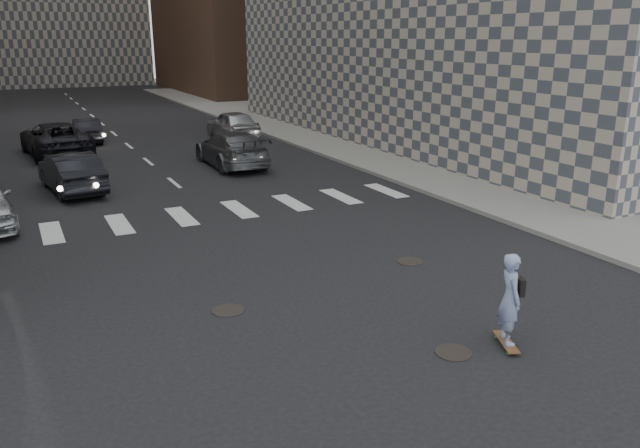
{
  "coord_description": "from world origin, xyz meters",
  "views": [
    {
      "loc": [
        -5.78,
        -10.81,
        5.73
      ],
      "look_at": [
        0.79,
        2.31,
        1.3
      ],
      "focal_mm": 35.0,
      "sensor_mm": 36.0,
      "label": 1
    }
  ],
  "objects_px": {
    "skateboarder": "(510,299)",
    "traffic_car_e": "(87,130)",
    "traffic_car_b": "(231,148)",
    "traffic_car_d": "(233,124)",
    "traffic_car_c": "(56,139)",
    "traffic_car_a": "(71,172)"
  },
  "relations": [
    {
      "from": "traffic_car_a",
      "to": "traffic_car_b",
      "type": "bearing_deg",
      "value": -171.55
    },
    {
      "from": "traffic_car_c",
      "to": "traffic_car_e",
      "type": "relative_size",
      "value": 1.46
    },
    {
      "from": "traffic_car_c",
      "to": "traffic_car_d",
      "type": "xyz_separation_m",
      "value": [
        9.6,
        0.97,
        0.01
      ]
    },
    {
      "from": "traffic_car_b",
      "to": "traffic_car_d",
      "type": "height_order",
      "value": "traffic_car_d"
    },
    {
      "from": "traffic_car_c",
      "to": "traffic_car_d",
      "type": "distance_m",
      "value": 9.65
    },
    {
      "from": "traffic_car_d",
      "to": "traffic_car_e",
      "type": "height_order",
      "value": "traffic_car_d"
    },
    {
      "from": "traffic_car_b",
      "to": "traffic_car_e",
      "type": "height_order",
      "value": "traffic_car_b"
    },
    {
      "from": "traffic_car_b",
      "to": "traffic_car_d",
      "type": "distance_m",
      "value": 7.95
    },
    {
      "from": "traffic_car_b",
      "to": "skateboarder",
      "type": "bearing_deg",
      "value": 87.67
    },
    {
      "from": "traffic_car_a",
      "to": "traffic_car_c",
      "type": "xyz_separation_m",
      "value": [
        0.12,
        8.56,
        0.07
      ]
    },
    {
      "from": "traffic_car_a",
      "to": "traffic_car_c",
      "type": "bearing_deg",
      "value": -98.36
    },
    {
      "from": "traffic_car_b",
      "to": "traffic_car_c",
      "type": "relative_size",
      "value": 0.93
    },
    {
      "from": "traffic_car_b",
      "to": "traffic_car_d",
      "type": "bearing_deg",
      "value": -108.78
    },
    {
      "from": "traffic_car_d",
      "to": "traffic_car_e",
      "type": "xyz_separation_m",
      "value": [
        -7.71,
        2.55,
        -0.16
      ]
    },
    {
      "from": "skateboarder",
      "to": "traffic_car_b",
      "type": "xyz_separation_m",
      "value": [
        0.97,
        19.03,
        -0.19
      ]
    },
    {
      "from": "skateboarder",
      "to": "traffic_car_a",
      "type": "relative_size",
      "value": 0.41
    },
    {
      "from": "traffic_car_a",
      "to": "traffic_car_d",
      "type": "bearing_deg",
      "value": -143.14
    },
    {
      "from": "traffic_car_d",
      "to": "traffic_car_e",
      "type": "relative_size",
      "value": 1.2
    },
    {
      "from": "traffic_car_c",
      "to": "traffic_car_e",
      "type": "bearing_deg",
      "value": -124.04
    },
    {
      "from": "skateboarder",
      "to": "traffic_car_e",
      "type": "distance_m",
      "value": 29.37
    },
    {
      "from": "traffic_car_c",
      "to": "traffic_car_e",
      "type": "distance_m",
      "value": 4.0
    },
    {
      "from": "skateboarder",
      "to": "traffic_car_c",
      "type": "xyz_separation_m",
      "value": [
        -6.0,
        25.56,
        -0.17
      ]
    }
  ]
}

